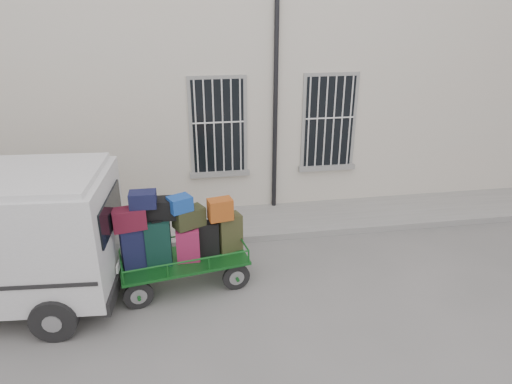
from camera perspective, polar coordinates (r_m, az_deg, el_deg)
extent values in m
plane|color=slate|center=(9.08, -0.08, -10.51)|extent=(80.00, 80.00, 0.00)
cube|color=beige|center=(13.19, -4.03, 14.15)|extent=(24.00, 5.00, 6.00)
cylinder|color=black|center=(10.85, 2.45, 11.20)|extent=(0.11, 0.11, 5.60)
cube|color=black|center=(10.84, -4.74, 8.16)|extent=(1.20, 0.08, 2.20)
cube|color=gray|center=(11.18, -4.54, 2.37)|extent=(1.45, 0.22, 0.12)
cube|color=black|center=(11.37, 9.10, 8.64)|extent=(1.20, 0.08, 2.20)
cube|color=gray|center=(11.69, 8.77, 3.10)|extent=(1.45, 0.22, 0.12)
cube|color=gray|center=(10.93, -1.93, -3.88)|extent=(24.00, 1.70, 0.15)
cylinder|color=black|center=(8.37, -14.46, -12.44)|extent=(0.52, 0.15, 0.52)
cylinder|color=gray|center=(8.37, -14.46, -12.44)|extent=(0.30, 0.14, 0.29)
cylinder|color=black|center=(9.03, -14.95, -9.63)|extent=(0.52, 0.15, 0.52)
cylinder|color=gray|center=(9.03, -14.95, -9.63)|extent=(0.30, 0.14, 0.29)
cylinder|color=black|center=(8.60, -2.49, -10.58)|extent=(0.52, 0.15, 0.52)
cylinder|color=gray|center=(8.60, -2.49, -10.58)|extent=(0.30, 0.14, 0.29)
cylinder|color=black|center=(9.24, -3.91, -8.00)|extent=(0.52, 0.15, 0.52)
cylinder|color=gray|center=(9.24, -3.91, -8.00)|extent=(0.30, 0.14, 0.29)
cube|color=#13561C|center=(8.60, -9.01, -8.41)|extent=(2.43, 1.41, 0.05)
cylinder|color=#13561C|center=(8.45, -18.57, -8.79)|extent=(0.30, 0.09, 0.58)
cube|color=black|center=(8.35, -15.04, -6.69)|extent=(0.48, 0.37, 0.77)
cube|color=black|center=(8.17, -15.32, -4.24)|extent=(0.19, 0.16, 0.03)
cube|color=black|center=(8.31, -12.10, -6.25)|extent=(0.44, 0.26, 0.85)
cube|color=black|center=(8.11, -12.36, -3.54)|extent=(0.19, 0.15, 0.03)
cube|color=maroon|center=(8.39, -8.51, -6.58)|extent=(0.41, 0.25, 0.62)
cube|color=black|center=(8.23, -8.64, -4.61)|extent=(0.18, 0.15, 0.03)
cube|color=black|center=(8.54, -6.15, -5.77)|extent=(0.44, 0.26, 0.65)
cube|color=black|center=(8.38, -6.25, -3.74)|extent=(0.19, 0.14, 0.03)
cube|color=#2E2D17|center=(8.64, -3.38, -5.05)|extent=(0.52, 0.43, 0.71)
cube|color=black|center=(8.47, -3.43, -2.83)|extent=(0.20, 0.17, 0.03)
cube|color=#541019|center=(8.08, -15.61, -3.25)|extent=(0.61, 0.42, 0.37)
cube|color=black|center=(8.17, -11.73, -2.01)|extent=(0.55, 0.36, 0.36)
cube|color=black|center=(8.23, -8.38, -3.15)|extent=(0.62, 0.52, 0.35)
cube|color=maroon|center=(8.27, -4.49, -2.17)|extent=(0.48, 0.35, 0.39)
cube|color=black|center=(7.97, -13.96, -0.90)|extent=(0.45, 0.31, 0.27)
cube|color=navy|center=(8.04, -9.50, -1.46)|extent=(0.48, 0.44, 0.26)
cube|color=black|center=(8.01, -17.75, -2.45)|extent=(0.15, 1.52, 0.60)
cube|color=black|center=(8.60, -16.81, -10.00)|extent=(0.25, 2.01, 0.24)
cube|color=white|center=(8.47, -16.72, -8.57)|extent=(0.07, 0.46, 0.13)
cylinder|color=black|center=(8.09, -23.89, -14.33)|extent=(0.75, 0.29, 0.74)
cylinder|color=black|center=(9.68, -20.43, -7.26)|extent=(0.75, 0.29, 0.74)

